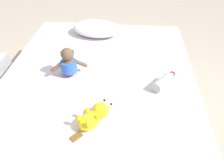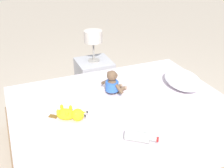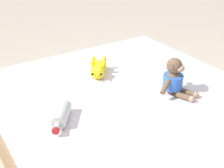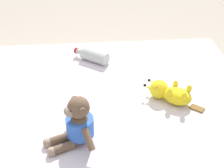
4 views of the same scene
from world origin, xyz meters
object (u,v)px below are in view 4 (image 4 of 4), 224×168
at_px(bed, 82,143).
at_px(plush_yellow_creature, 169,93).
at_px(plush_monkey, 77,124).
at_px(glass_bottle, 94,56).

distance_m(bed, plush_yellow_creature, 0.55).
xyz_separation_m(plush_monkey, glass_bottle, (0.71, -0.10, -0.06)).
bearing_deg(plush_yellow_creature, plush_monkey, 119.12).
height_order(bed, glass_bottle, glass_bottle).
relative_size(plush_monkey, glass_bottle, 1.23).
bearing_deg(plush_monkey, bed, -0.35).
xyz_separation_m(bed, plush_monkey, (-0.23, 0.00, 0.33)).
height_order(plush_monkey, glass_bottle, plush_monkey).
bearing_deg(plush_monkey, glass_bottle, -7.62).
bearing_deg(bed, glass_bottle, -11.03).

